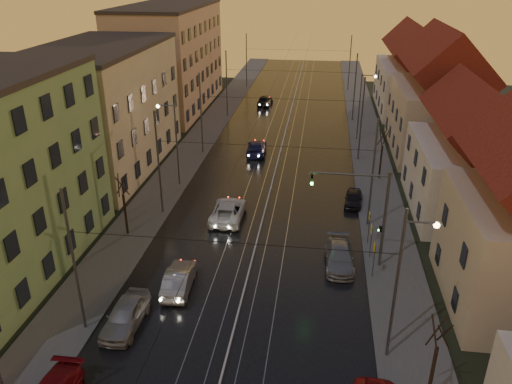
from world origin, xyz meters
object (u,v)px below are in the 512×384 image
at_px(driving_car_3, 257,147).
at_px(street_lamp_3, 363,100).
at_px(street_lamp_2, 173,136).
at_px(parked_right_2, 353,198).
at_px(parked_right_1, 339,256).
at_px(driving_car_4, 265,100).
at_px(driving_car_2, 228,211).
at_px(driving_car_1, 179,279).
at_px(parked_left_3, 126,315).
at_px(street_lamp_1, 404,271).
at_px(traffic_light_mast, 371,207).

bearing_deg(driving_car_3, street_lamp_3, -155.27).
distance_m(street_lamp_2, parked_right_2, 17.38).
relative_size(parked_right_1, parked_right_2, 1.34).
relative_size(street_lamp_2, driving_car_4, 1.73).
bearing_deg(driving_car_2, street_lamp_2, -45.49).
distance_m(street_lamp_3, driving_car_1, 35.29).
height_order(driving_car_2, driving_car_3, driving_car_2).
bearing_deg(parked_right_2, parked_left_3, -121.91).
relative_size(street_lamp_2, driving_car_3, 1.57).
xyz_separation_m(street_lamp_1, street_lamp_3, (0.00, 36.00, 0.00)).
bearing_deg(parked_left_3, driving_car_2, 77.37).
height_order(driving_car_1, parked_right_1, driving_car_1).
xyz_separation_m(driving_car_1, parked_right_2, (11.82, 14.24, -0.14)).
height_order(street_lamp_1, driving_car_3, street_lamp_1).
relative_size(street_lamp_1, driving_car_1, 1.77).
bearing_deg(driving_car_4, driving_car_1, 94.24).
xyz_separation_m(street_lamp_1, parked_right_2, (-1.50, 17.83, -4.28)).
bearing_deg(driving_car_1, driving_car_4, -93.62).
bearing_deg(traffic_light_mast, driving_car_1, -160.14).
height_order(driving_car_1, driving_car_4, driving_car_4).
bearing_deg(driving_car_2, parked_right_2, -158.92).
bearing_deg(driving_car_4, parked_left_3, 91.90).
bearing_deg(street_lamp_1, parked_right_1, 110.35).
relative_size(traffic_light_mast, driving_car_1, 1.59).
height_order(street_lamp_2, driving_car_4, street_lamp_2).
relative_size(street_lamp_3, parked_right_2, 2.24).
height_order(street_lamp_1, driving_car_1, street_lamp_1).
xyz_separation_m(street_lamp_3, driving_car_3, (-11.68, -6.37, -4.14)).
bearing_deg(street_lamp_1, traffic_light_mast, 97.91).
height_order(traffic_light_mast, parked_right_1, traffic_light_mast).
bearing_deg(driving_car_3, driving_car_1, 82.51).
bearing_deg(street_lamp_3, driving_car_4, 132.00).
xyz_separation_m(traffic_light_mast, parked_left_3, (-14.31, -8.41, -3.82)).
bearing_deg(driving_car_1, driving_car_3, -97.06).
distance_m(street_lamp_2, parked_right_1, 20.00).
height_order(street_lamp_1, street_lamp_2, same).
distance_m(driving_car_2, parked_left_3, 14.55).
distance_m(street_lamp_2, driving_car_2, 9.78).
height_order(driving_car_1, driving_car_2, driving_car_2).
height_order(street_lamp_1, parked_right_1, street_lamp_1).
xyz_separation_m(driving_car_2, driving_car_3, (0.28, 15.91, -0.02)).
relative_size(street_lamp_1, street_lamp_2, 1.00).
relative_size(street_lamp_3, driving_car_4, 1.73).
bearing_deg(street_lamp_2, driving_car_2, -45.10).
xyz_separation_m(street_lamp_1, traffic_light_mast, (-1.11, 8.00, -0.29)).
xyz_separation_m(street_lamp_2, parked_right_1, (15.30, -12.17, -4.19)).
height_order(driving_car_1, parked_left_3, parked_left_3).
distance_m(traffic_light_mast, driving_car_3, 24.38).
xyz_separation_m(street_lamp_1, street_lamp_2, (-18.21, 20.00, 0.00)).
bearing_deg(traffic_light_mast, parked_left_3, -149.54).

